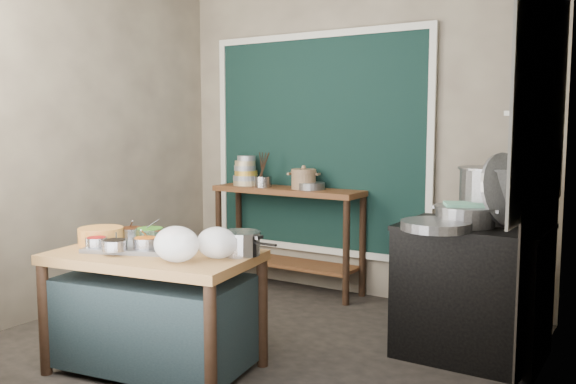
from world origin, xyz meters
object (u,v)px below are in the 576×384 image
Objects in this scene: saucepan at (240,243)px; steamer at (465,216)px; utensil_cup at (263,182)px; stove_block at (472,293)px; yellow_basin at (101,236)px; prep_table at (155,312)px; back_counter at (288,239)px; stock_pot at (493,195)px; condiment_tray at (139,246)px; ceramic_crock at (304,180)px.

steamer reaches higher than saucepan.
utensil_cup is at bearing 160.29° from steamer.
yellow_basin reaches higher than stove_block.
steamer is at bearing 29.21° from prep_table.
steamer is at bearing -117.27° from stove_block.
yellow_basin is (-0.17, -2.03, 0.33)m from back_counter.
stove_block is 1.91× the size of stock_pot.
stock_pot is (2.13, 1.48, 0.26)m from yellow_basin.
utensil_cup is 0.41× the size of steamer.
stock_pot is at bearing 46.83° from saucepan.
stock_pot is at bearing 34.67° from yellow_basin.
condiment_tray is (0.14, -1.99, 0.29)m from back_counter.
prep_table is 3.11× the size of steamer.
stove_block is 0.53m from steamer.
stove_block is 2.47m from yellow_basin.
stock_pot is at bearing 32.65° from prep_table.
ceramic_crock reaches higher than stove_block.
back_counter reaches higher than condiment_tray.
utensil_cup is at bearing 120.68° from saucepan.
saucepan is at bearing -59.41° from utensil_cup.
utensil_cup is at bearing 167.31° from stock_pot.
prep_table is 2.11× the size of condiment_tray.
back_counter is at bearing 179.67° from ceramic_crock.
stove_block is 1.59m from saucepan.
stove_block is at bearing 62.73° from steamer.
prep_table is 2.06m from stove_block.
back_counter reaches higher than saucepan.
condiment_tray is at bearing 157.75° from prep_table.
steamer is (1.07, 0.99, 0.12)m from saucepan.
condiment_tray is 2.10m from steamer.
yellow_basin is at bearing -148.92° from steamer.
ceramic_crock is at bearing 157.15° from stove_block.
utensil_cup is 2.23m from steamer.
ceramic_crock is 0.50× the size of stock_pot.
stock_pot reaches higher than condiment_tray.
saucepan is 1.56× the size of utensil_cup.
utensil_cup is at bearing -166.42° from back_counter.
stock_pot is at bearing 66.99° from steamer.
yellow_basin is 0.61× the size of stock_pot.
yellow_basin reaches higher than condiment_tray.
prep_table is at bearing -74.71° from utensil_cup.
steamer reaches higher than condiment_tray.
prep_table is 1.39× the size of stove_block.
back_counter is 2.13m from stock_pot.
saucepan reaches higher than prep_table.
stock_pot reaches higher than saucepan.
yellow_basin reaches higher than prep_table.
prep_table is 4.82× the size of saucepan.
stock_pot is at bearing -17.06° from ceramic_crock.
back_counter is 2.04m from stove_block.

